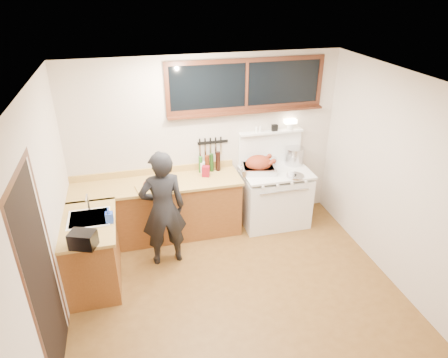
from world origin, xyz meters
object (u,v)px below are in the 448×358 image
object	(u,v)px
vintage_stove	(274,195)
man	(163,209)
roast_turkey	(259,165)
cutting_board	(151,185)

from	to	relation	value
vintage_stove	man	bearing A→B (deg)	-161.95
roast_turkey	vintage_stove	bearing A→B (deg)	-4.73
man	cutting_board	world-z (taller)	man
vintage_stove	cutting_board	xyz separation A→B (m)	(-1.87, -0.13, 0.49)
vintage_stove	roast_turkey	world-z (taller)	vintage_stove
cutting_board	roast_turkey	xyz separation A→B (m)	(1.60, 0.15, 0.05)
cutting_board	man	bearing A→B (deg)	-77.45
man	roast_turkey	distance (m)	1.63
vintage_stove	roast_turkey	distance (m)	0.60
man	roast_turkey	bearing A→B (deg)	21.77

